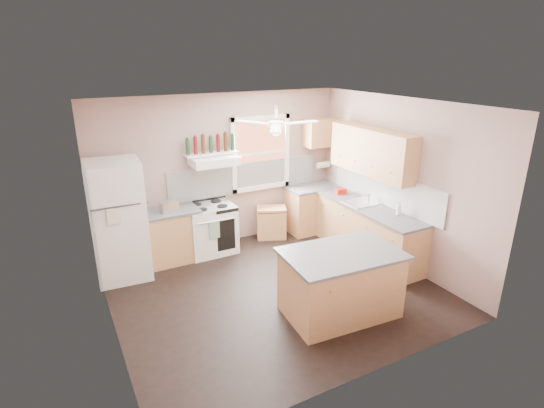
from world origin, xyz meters
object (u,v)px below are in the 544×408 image
refrigerator (118,221)px  stove (210,229)px  cart (271,224)px  toaster (169,206)px  island (340,284)px

refrigerator → stove: 1.60m
refrigerator → cart: (2.74, 0.22, -0.66)m
stove → cart: bearing=2.1°
toaster → cart: size_ratio=0.52×
island → cart: bearing=86.1°
refrigerator → toaster: (0.81, 0.09, 0.07)m
stove → cart: (1.23, 0.05, -0.16)m
refrigerator → stove: bearing=10.0°
toaster → island: (1.56, -2.52, -0.56)m
stove → cart: size_ratio=1.60×
toaster → refrigerator: bearing=179.6°
toaster → cart: 2.06m
cart → island: bearing=-74.9°
refrigerator → island: size_ratio=1.29×
toaster → island: 3.02m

